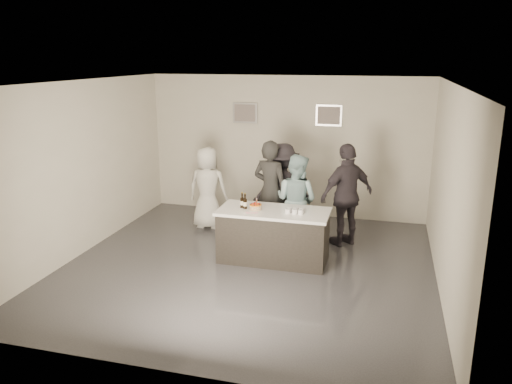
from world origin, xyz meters
TOP-DOWN VIEW (x-y plane):
  - floor at (0.00, 0.00)m, footprint 6.00×6.00m
  - ceiling at (0.00, 0.00)m, footprint 6.00×6.00m
  - wall_back at (0.00, 3.00)m, footprint 6.00×0.04m
  - wall_front at (0.00, -3.00)m, footprint 6.00×0.04m
  - wall_left at (-3.00, 0.00)m, footprint 0.04×6.00m
  - wall_right at (3.00, 0.00)m, footprint 0.04×6.00m
  - picture_left at (-0.90, 2.97)m, footprint 0.54×0.04m
  - picture_right at (0.90, 2.97)m, footprint 0.54×0.04m
  - bar_counter at (0.35, 0.35)m, footprint 1.86×0.86m
  - cake at (0.05, 0.30)m, footprint 0.20×0.20m
  - beer_bottle_a at (-0.20, 0.35)m, footprint 0.07×0.07m
  - beer_bottle_b at (-0.14, 0.30)m, footprint 0.07×0.07m
  - tumbler_cluster at (0.72, 0.29)m, footprint 0.30×0.19m
  - candles at (0.05, 0.09)m, footprint 0.24×0.08m
  - person_main_black at (0.05, 1.35)m, footprint 0.80×0.63m
  - person_main_blue at (0.57, 1.20)m, footprint 1.00×0.90m
  - person_guest_left at (-1.32, 1.68)m, footprint 0.81×0.53m
  - person_guest_right at (1.46, 1.44)m, footprint 1.13×1.09m
  - person_guest_back at (0.21, 1.65)m, footprint 1.34×1.12m

SIDE VIEW (x-z plane):
  - floor at x=0.00m, z-range 0.00..0.00m
  - bar_counter at x=0.35m, z-range 0.00..0.90m
  - person_guest_left at x=-1.32m, z-range 0.00..1.66m
  - person_main_blue at x=0.57m, z-range 0.00..1.70m
  - person_guest_back at x=0.21m, z-range 0.00..1.80m
  - candles at x=0.05m, z-range 0.90..0.91m
  - cake at x=0.05m, z-range 0.90..0.98m
  - tumbler_cluster at x=0.72m, z-range 0.90..0.98m
  - person_guest_right at x=1.46m, z-range 0.00..1.89m
  - person_main_black at x=0.05m, z-range 0.00..1.91m
  - beer_bottle_a at x=-0.20m, z-range 0.90..1.16m
  - beer_bottle_b at x=-0.14m, z-range 0.90..1.16m
  - wall_back at x=0.00m, z-range 0.00..3.00m
  - wall_front at x=0.00m, z-range 0.00..3.00m
  - wall_left at x=-3.00m, z-range 0.00..3.00m
  - wall_right at x=3.00m, z-range 0.00..3.00m
  - picture_left at x=-0.90m, z-range 1.98..2.42m
  - picture_right at x=0.90m, z-range 1.98..2.42m
  - ceiling at x=0.00m, z-range 3.00..3.00m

